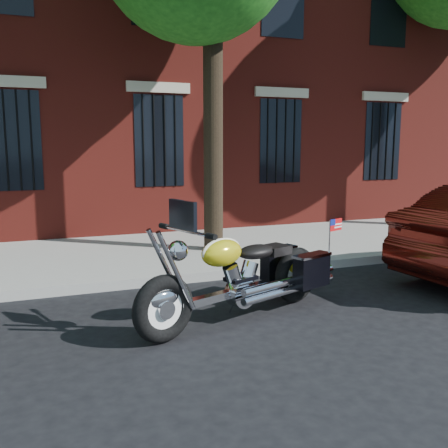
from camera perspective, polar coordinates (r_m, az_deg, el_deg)
name	(u,v)px	position (r m, az deg, el deg)	size (l,w,h in m)	color
ground	(251,305)	(6.79, 3.11, -9.20)	(120.00, 120.00, 0.00)	black
curb	(216,275)	(8.00, -0.91, -5.79)	(40.00, 0.16, 0.15)	gray
sidewalk	(183,251)	(9.74, -4.69, -3.12)	(40.00, 3.60, 0.15)	gray
building	(118,14)	(16.62, -12.06, 22.38)	(26.00, 10.08, 12.00)	maroon
motorcycle	(247,277)	(6.16, 2.63, -6.09)	(3.00, 1.49, 1.53)	black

